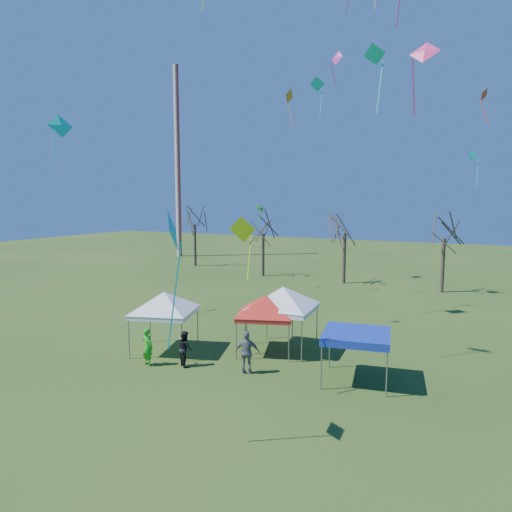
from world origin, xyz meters
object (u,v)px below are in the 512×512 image
(tent_red, at_px, (266,299))
(person_dark, at_px, (185,348))
(tree_2, at_px, (345,214))
(radio_mast, at_px, (178,163))
(tent_blue, at_px, (356,336))
(tree_0, at_px, (194,210))
(tree_1, at_px, (263,218))
(tent_white_west, at_px, (164,296))
(tree_3, at_px, (445,219))
(person_green, at_px, (148,347))
(tent_white_mid, at_px, (283,291))
(person_grey, at_px, (247,352))

(tent_red, height_order, person_dark, tent_red)
(tree_2, distance_m, tent_red, 20.85)
(radio_mast, distance_m, tent_blue, 46.62)
(tent_blue, xyz_separation_m, person_dark, (-7.49, -1.77, -1.14))
(tree_2, relative_size, tent_red, 2.27)
(tree_0, xyz_separation_m, tree_2, (18.48, -3.01, -0.20))
(tree_1, distance_m, tent_white_west, 23.77)
(tree_3, bearing_deg, tree_0, 172.92)
(tree_3, height_order, person_green, tree_3)
(tent_white_west, distance_m, person_dark, 3.16)
(tent_white_mid, bearing_deg, tree_3, 73.04)
(tree_1, bearing_deg, tent_white_mid, -61.29)
(tree_1, bearing_deg, person_green, -75.87)
(person_grey, bearing_deg, tent_red, -106.09)
(tree_3, distance_m, person_dark, 25.69)
(radio_mast, relative_size, tree_0, 2.96)
(tent_white_west, height_order, tent_blue, tent_white_west)
(tent_white_west, height_order, tent_white_mid, tent_white_mid)
(radio_mast, bearing_deg, tree_0, -42.77)
(tent_blue, height_order, person_green, tent_blue)
(tent_white_mid, bearing_deg, person_grey, -91.64)
(tree_1, height_order, tent_red, tree_1)
(tree_3, bearing_deg, person_dark, -110.92)
(radio_mast, distance_m, tree_1, 20.72)
(tent_white_west, distance_m, person_green, 2.82)
(tree_1, bearing_deg, tree_0, 164.82)
(radio_mast, distance_m, person_green, 43.07)
(tree_0, distance_m, tree_1, 10.47)
(tent_red, xyz_separation_m, tent_blue, (4.99, -1.60, -0.75))
(tree_2, relative_size, person_green, 4.68)
(tree_2, bearing_deg, tent_red, -84.64)
(tree_2, height_order, tree_3, tree_2)
(radio_mast, height_order, person_green, radio_mast)
(person_grey, bearing_deg, tree_3, -130.18)
(radio_mast, bearing_deg, tree_2, -20.57)
(tree_2, distance_m, tent_white_west, 23.03)
(tent_white_mid, xyz_separation_m, person_dark, (-3.09, -4.18, -2.23))
(tent_red, relative_size, person_dark, 2.20)
(person_grey, bearing_deg, tree_0, -77.17)
(tree_1, distance_m, tree_2, 8.42)
(tree_0, distance_m, tent_white_mid, 31.07)
(tree_3, bearing_deg, tent_white_west, -116.43)
(radio_mast, xyz_separation_m, tent_red, (27.55, -30.07, -9.79))
(tree_0, xyz_separation_m, tent_white_mid, (20.99, -22.65, -3.44))
(tent_white_west, distance_m, tent_blue, 9.64)
(tree_1, relative_size, person_green, 4.31)
(tent_white_west, distance_m, tent_red, 5.08)
(tent_white_west, xyz_separation_m, person_green, (0.53, -1.94, -1.97))
(tree_2, relative_size, person_dark, 5.00)
(tree_0, height_order, tent_white_mid, tree_0)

